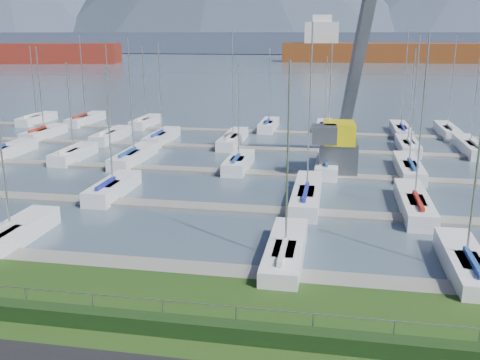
# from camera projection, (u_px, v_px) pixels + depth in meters

# --- Properties ---
(water) EXTENTS (800.00, 540.00, 0.20)m
(water) POSITION_uv_depth(u_px,v_px,m) (327.00, 58.00, 268.34)
(water) COLOR #485A6A
(hedge) EXTENTS (80.00, 0.70, 0.70)m
(hedge) POSITION_uv_depth(u_px,v_px,m) (184.00, 327.00, 21.03)
(hedge) COLOR #193112
(hedge) RESTS_ON grass
(fence) EXTENTS (80.00, 0.04, 0.04)m
(fence) POSITION_uv_depth(u_px,v_px,m) (187.00, 303.00, 21.18)
(fence) COLOR gray
(fence) RESTS_ON grass
(foothill) EXTENTS (900.00, 80.00, 12.00)m
(foothill) POSITION_uv_depth(u_px,v_px,m) (330.00, 42.00, 333.07)
(foothill) COLOR #49526B
(foothill) RESTS_ON water
(docks) EXTENTS (90.00, 41.60, 0.25)m
(docks) POSITION_uv_depth(u_px,v_px,m) (269.00, 174.00, 46.23)
(docks) COLOR slate
(docks) RESTS_ON water
(crane) EXTENTS (5.81, 13.23, 22.35)m
(crane) POSITION_uv_depth(u_px,v_px,m) (345.00, 107.00, 46.23)
(crane) COLOR #53555A
(crane) RESTS_ON water
(cargo_ship_mid) EXTENTS (107.35, 20.00, 21.50)m
(cargo_ship_mid) POSITION_uv_depth(u_px,v_px,m) (400.00, 53.00, 224.52)
(cargo_ship_mid) COLOR brown
(cargo_ship_mid) RESTS_ON water
(sailboat_fleet) EXTENTS (75.25, 49.61, 13.10)m
(sailboat_fleet) POSITION_uv_depth(u_px,v_px,m) (254.00, 105.00, 47.59)
(sailboat_fleet) COLOR navy
(sailboat_fleet) RESTS_ON water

